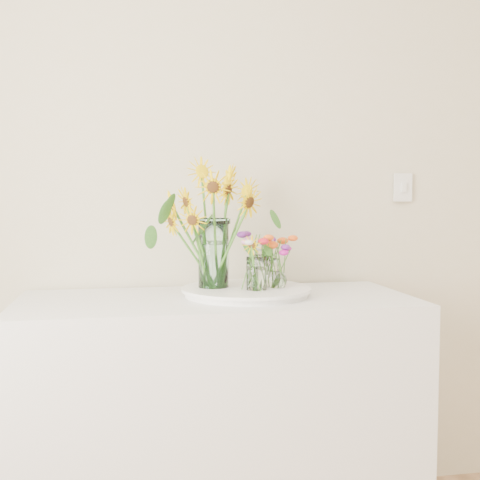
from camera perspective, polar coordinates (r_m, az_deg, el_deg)
The scene contains 10 objects.
counter at distance 2.27m, azimuth -2.17°, elevation -16.74°, with size 1.40×0.60×0.90m, color white.
tray at distance 2.19m, azimuth 0.59°, elevation -4.98°, with size 0.45×0.45×0.03m, color white.
mason_jar at distance 2.19m, azimuth -2.54°, elevation -1.27°, with size 0.11×0.11×0.26m, color #C6FAF4.
sunflower_bouquet at distance 2.18m, azimuth -2.55°, elevation 1.63°, with size 0.67×0.67×0.48m, color yellow, non-canonical shape.
small_vase_a at distance 2.13m, azimuth 1.57°, elevation -3.24°, with size 0.07×0.07×0.12m, color white.
wildflower_posy_a at distance 2.12m, azimuth 1.57°, elevation -2.04°, with size 0.21×0.21×0.21m, color #F05814, non-canonical shape.
small_vase_b at distance 2.19m, azimuth 3.46°, elevation -3.20°, with size 0.08×0.08×0.11m, color white, non-canonical shape.
wildflower_posy_b at distance 2.18m, azimuth 3.46°, elevation -2.03°, with size 0.20×0.20×0.20m, color #F05814, non-canonical shape.
small_vase_c at distance 2.30m, azimuth 2.13°, elevation -2.80°, with size 0.07×0.07×0.12m, color white.
wildflower_posy_c at distance 2.29m, azimuth 2.14°, elevation -1.69°, with size 0.21×0.21×0.21m, color #F05814, non-canonical shape.
Camera 1 is at (-0.70, -0.17, 1.25)m, focal length 45.00 mm.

